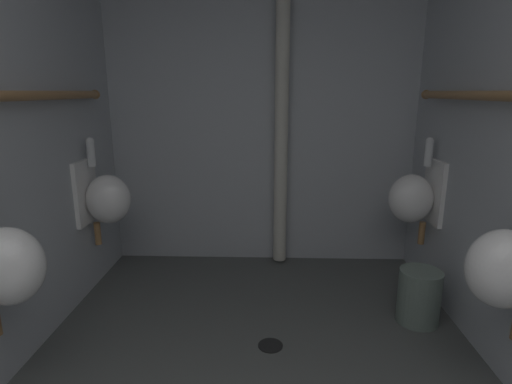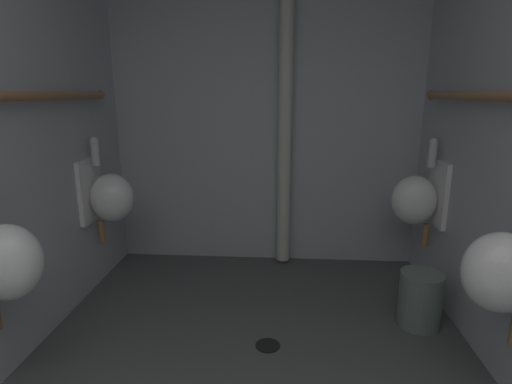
% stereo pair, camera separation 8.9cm
% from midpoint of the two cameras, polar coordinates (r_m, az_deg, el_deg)
% --- Properties ---
extents(wall_back, '(2.54, 0.06, 2.62)m').
position_cam_midpoint_polar(wall_back, '(3.27, 0.04, 12.69)').
color(wall_back, '#B1B5BB').
rests_on(wall_back, ground).
extents(urinal_left_mid, '(0.32, 0.30, 0.76)m').
position_cam_midpoint_polar(urinal_left_mid, '(2.07, -33.10, -8.43)').
color(urinal_left_mid, white).
extents(urinal_left_far, '(0.32, 0.30, 0.76)m').
position_cam_midpoint_polar(urinal_left_far, '(2.98, -21.26, -0.73)').
color(urinal_left_far, white).
extents(urinal_right_mid, '(0.32, 0.30, 0.76)m').
position_cam_midpoint_polar(urinal_right_mid, '(1.99, 30.91, -8.96)').
color(urinal_right_mid, white).
extents(urinal_right_far, '(0.32, 0.30, 0.76)m').
position_cam_midpoint_polar(urinal_right_far, '(2.98, 20.56, -0.66)').
color(urinal_right_far, white).
extents(standpipe_back_wall, '(0.10, 0.10, 2.57)m').
position_cam_midpoint_polar(standpipe_back_wall, '(3.16, 2.82, 12.63)').
color(standpipe_back_wall, beige).
rests_on(standpipe_back_wall, ground).
extents(floor_drain, '(0.14, 0.14, 0.01)m').
position_cam_midpoint_polar(floor_drain, '(2.43, 0.93, -20.73)').
color(floor_drain, black).
rests_on(floor_drain, ground).
extents(waste_bin, '(0.25, 0.25, 0.34)m').
position_cam_midpoint_polar(waste_bin, '(2.73, 21.07, -13.54)').
color(waste_bin, slate).
rests_on(waste_bin, ground).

